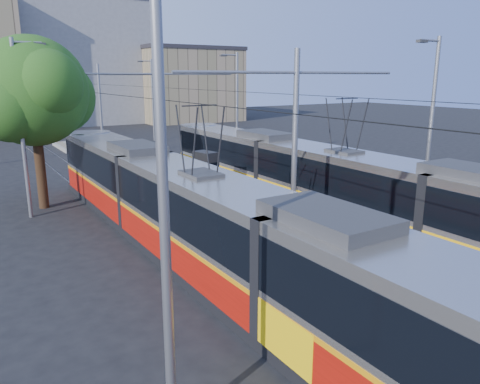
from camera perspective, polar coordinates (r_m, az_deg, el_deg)
platform at (r=24.95m, az=-6.56°, el=-0.61°), size 4.00×50.00×0.30m
tactile_strip_left at (r=24.34m, az=-9.65°, el=-0.71°), size 0.70×50.00×0.01m
tactile_strip_right at (r=25.54m, az=-3.64°, el=0.16°), size 0.70×50.00×0.01m
rails at (r=24.98m, az=-6.56°, el=-0.91°), size 8.71×70.00×0.03m
tram_left at (r=15.44m, az=-4.67°, el=-3.73°), size 2.43×29.43×5.50m
tram_right at (r=20.28m, az=12.36°, el=0.73°), size 2.43×28.53×5.50m
catenary at (r=21.70m, az=-3.58°, el=9.01°), size 9.20×70.00×7.00m
street_lamps at (r=27.91m, az=-10.41°, el=9.21°), size 15.18×38.22×8.00m
shelter at (r=22.45m, az=-4.21°, el=1.79°), size 0.93×1.29×2.61m
tree at (r=24.78m, az=-23.27°, el=11.01°), size 5.69×5.26×8.27m
building_centre at (r=70.77m, az=-19.40°, el=14.74°), size 18.36×14.28×16.57m
building_right at (r=69.78m, az=-6.49°, el=12.91°), size 14.28×10.20×10.42m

